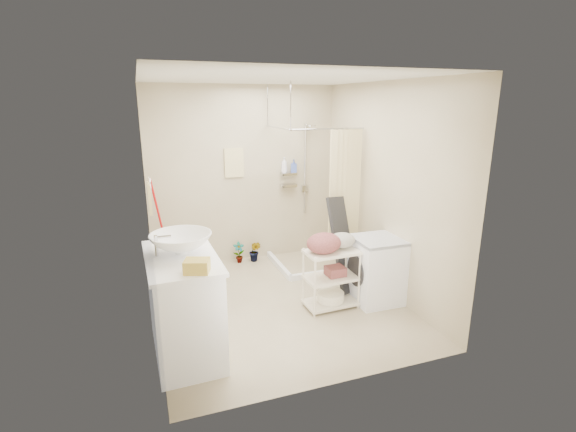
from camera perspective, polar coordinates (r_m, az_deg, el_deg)
name	(u,v)px	position (r m, az deg, el deg)	size (l,w,h in m)	color
floor	(279,302)	(5.17, -1.29, -11.74)	(3.20, 3.20, 0.00)	tan
ceiling	(277,78)	(4.61, -1.49, 18.38)	(2.80, 3.20, 0.04)	silver
wall_back	(244,176)	(6.24, -6.01, 5.53)	(2.80, 0.04, 2.60)	#BFB394
wall_front	(342,241)	(3.30, 7.36, -3.46)	(2.80, 0.04, 2.60)	#BFB394
wall_left	(148,209)	(4.50, -18.57, 0.97)	(0.04, 3.20, 2.60)	#BFB394
wall_right	(385,190)	(5.32, 13.12, 3.50)	(0.04, 3.20, 2.60)	#BFB394
vanity	(184,305)	(4.16, -13.98, -11.70)	(0.63, 1.13, 0.99)	white
sink	(181,244)	(3.98, -14.42, -3.67)	(0.57, 0.57, 0.20)	white
counter_basket	(197,266)	(3.54, -12.36, -6.71)	(0.20, 0.16, 0.11)	gold
floor_basket	(214,354)	(4.17, -10.08, -18.10)	(0.28, 0.21, 0.15)	yellow
toilet	(186,275)	(5.21, -13.82, -7.82)	(0.39, 0.68, 0.69)	white
mop	(158,226)	(6.03, -17.40, -1.34)	(0.13, 0.13, 1.39)	red
potted_plant_a	(239,252)	(6.35, -6.73, -4.97)	(0.17, 0.11, 0.32)	brown
potted_plant_b	(255,251)	(6.38, -4.55, -4.82)	(0.18, 0.14, 0.32)	brown
hanging_towel	(234,163)	(6.15, -7.38, 7.24)	(0.28, 0.03, 0.42)	beige
towel_ring	(149,196)	(4.27, -18.42, 2.58)	(0.04, 0.22, 0.34)	#DDC983
tp_holder	(157,259)	(4.72, -17.50, -5.68)	(0.08, 0.12, 0.14)	white
shower	(311,195)	(6.03, 3.19, 2.83)	(1.10, 1.10, 2.10)	white
shampoo_bottle_a	(284,165)	(6.32, -0.53, 6.99)	(0.09, 0.09, 0.23)	silver
shampoo_bottle_b	(294,166)	(6.35, 0.80, 6.86)	(0.09, 0.09, 0.19)	#3A50A4
washing_machine	(376,270)	(5.19, 11.98, -7.19)	(0.54, 0.56, 0.80)	white
laundry_rack	(331,273)	(4.93, 5.93, -7.81)	(0.61, 0.36, 0.85)	#EDE2CA
ironing_board	(342,244)	(5.28, 7.46, -3.87)	(0.36, 0.11, 1.26)	black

